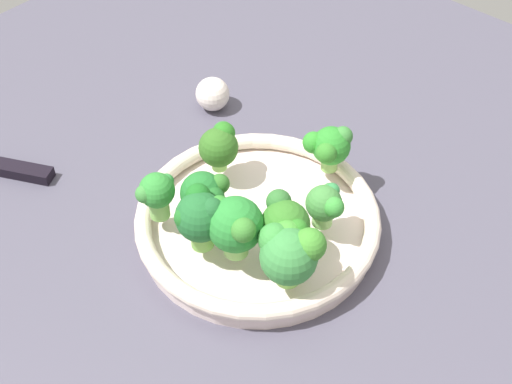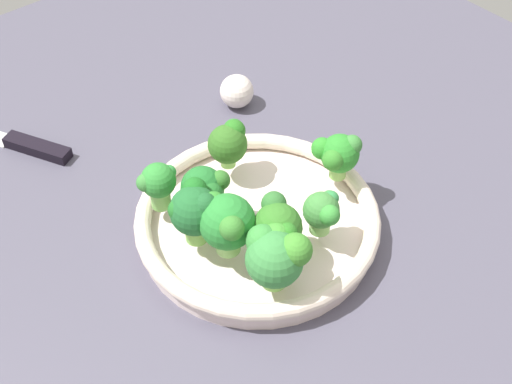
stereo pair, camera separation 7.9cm
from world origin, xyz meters
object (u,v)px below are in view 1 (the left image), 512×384
(broccoli_floret_8, at_px, (157,193))
(garlic_bulb, at_px, (213,94))
(broccoli_floret_5, at_px, (205,194))
(broccoli_floret_3, at_px, (330,146))
(bowl, at_px, (256,220))
(broccoli_floret_2, at_px, (285,223))
(broccoli_floret_7, at_px, (289,252))
(broccoli_floret_1, at_px, (326,204))
(broccoli_floret_4, at_px, (200,216))
(broccoli_floret_6, at_px, (235,225))
(broccoli_floret_0, at_px, (220,144))

(broccoli_floret_8, xyz_separation_m, garlic_bulb, (-0.22, -0.12, -0.05))
(broccoli_floret_5, bearing_deg, broccoli_floret_3, 159.39)
(bowl, height_order, broccoli_floret_8, broccoli_floret_8)
(broccoli_floret_2, distance_m, garlic_bulb, 0.31)
(broccoli_floret_3, bearing_deg, broccoli_floret_5, -20.61)
(broccoli_floret_8, bearing_deg, garlic_bulb, -149.97)
(broccoli_floret_8, bearing_deg, broccoli_floret_5, 132.47)
(broccoli_floret_7, height_order, garlic_bulb, broccoli_floret_7)
(broccoli_floret_3, bearing_deg, broccoli_floret_1, 34.81)
(broccoli_floret_1, xyz_separation_m, broccoli_floret_5, (0.08, -0.11, 0.00))
(broccoli_floret_4, bearing_deg, broccoli_floret_6, 113.76)
(broccoli_floret_2, xyz_separation_m, broccoli_floret_6, (0.04, -0.04, 0.00))
(broccoli_floret_3, distance_m, broccoli_floret_4, 0.19)
(broccoli_floret_4, relative_size, garlic_bulb, 1.52)
(broccoli_floret_1, height_order, broccoli_floret_6, broccoli_floret_6)
(broccoli_floret_8, height_order, garlic_bulb, broccoli_floret_8)
(broccoli_floret_7, bearing_deg, broccoli_floret_8, -79.62)
(broccoli_floret_0, distance_m, broccoli_floret_3, 0.13)
(broccoli_floret_0, distance_m, broccoli_floret_4, 0.13)
(broccoli_floret_0, xyz_separation_m, broccoli_floret_7, (0.08, 0.17, 0.01))
(broccoli_floret_8, bearing_deg, broccoli_floret_0, -177.58)
(broccoli_floret_2, height_order, broccoli_floret_4, broccoli_floret_4)
(broccoli_floret_0, bearing_deg, broccoli_floret_7, 66.14)
(broccoli_floret_4, distance_m, garlic_bulb, 0.29)
(broccoli_floret_4, relative_size, broccoli_floret_6, 0.97)
(broccoli_floret_7, bearing_deg, broccoli_floret_3, -156.33)
(broccoli_floret_0, xyz_separation_m, broccoli_floret_2, (0.05, 0.14, 0.00))
(broccoli_floret_0, xyz_separation_m, broccoli_floret_6, (0.09, 0.11, 0.01))
(broccoli_floret_2, height_order, broccoli_floret_7, broccoli_floret_7)
(broccoli_floret_4, xyz_separation_m, broccoli_floret_6, (-0.02, 0.04, -0.00))
(broccoli_floret_7, bearing_deg, broccoli_floret_0, -113.86)
(bowl, bearing_deg, broccoli_floret_3, 169.88)
(broccoli_floret_2, distance_m, broccoli_floret_8, 0.15)
(broccoli_floret_6, relative_size, broccoli_floret_7, 1.06)
(bowl, bearing_deg, broccoli_floret_8, -44.21)
(broccoli_floret_2, relative_size, broccoli_floret_6, 0.87)
(broccoli_floret_0, relative_size, broccoli_floret_8, 0.98)
(bowl, distance_m, broccoli_floret_8, 0.12)
(broccoli_floret_4, relative_size, broccoli_floret_7, 1.03)
(broccoli_floret_3, bearing_deg, broccoli_floret_8, -27.12)
(broccoli_floret_8, bearing_deg, broccoli_floret_1, 128.01)
(broccoli_floret_3, height_order, broccoli_floret_4, broccoli_floret_4)
(broccoli_floret_2, distance_m, broccoli_floret_3, 0.14)
(bowl, bearing_deg, broccoli_floret_7, 61.23)
(broccoli_floret_0, relative_size, garlic_bulb, 1.24)
(bowl, relative_size, broccoli_floret_2, 4.39)
(broccoli_floret_0, xyz_separation_m, garlic_bulb, (-0.11, -0.12, -0.05))
(broccoli_floret_3, distance_m, garlic_bulb, 0.23)
(broccoli_floret_6, bearing_deg, broccoli_floret_0, -129.47)
(broccoli_floret_5, bearing_deg, broccoli_floret_7, 87.54)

